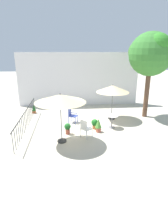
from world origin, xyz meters
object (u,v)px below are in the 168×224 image
object	(u,v)px
cafe_table_0	(112,119)
potted_plant_3	(95,123)
patio_umbrella_0	(113,89)
shade_tree	(151,54)
potted_plant_1	(68,128)
potted_plant_2	(34,109)
potted_plant_0	(98,125)
patio_chair_0	(72,114)
patio_chair_1	(85,128)
patio_umbrella_1	(60,99)

from	to	relation	value
cafe_table_0	potted_plant_3	distance (m)	1.01
patio_umbrella_0	potted_plant_3	distance (m)	2.58
shade_tree	potted_plant_3	bearing A→B (deg)	-153.48
potted_plant_1	potted_plant_2	bearing A→B (deg)	121.99
potted_plant_1	potted_plant_3	size ratio (longest dim) A/B	1.05
patio_umbrella_0	potted_plant_2	bearing A→B (deg)	162.62
patio_umbrella_0	cafe_table_0	world-z (taller)	patio_umbrella_0
patio_umbrella_0	cafe_table_0	bearing A→B (deg)	-102.32
shade_tree	potted_plant_3	xyz separation A→B (m)	(-3.65, -1.82, -3.65)
shade_tree	potted_plant_0	distance (m)	5.50
potted_plant_0	potted_plant_3	distance (m)	0.48
potted_plant_0	cafe_table_0	bearing A→B (deg)	31.12
patio_chair_0	potted_plant_1	xyz separation A→B (m)	(-0.27, -1.68, -0.17)
shade_tree	potted_plant_2	bearing A→B (deg)	170.08
shade_tree	potted_plant_0	xyz separation A→B (m)	(-3.52, -2.28, -3.56)
patio_umbrella_0	patio_chair_0	size ratio (longest dim) A/B	2.41
patio_chair_0	patio_chair_1	xyz separation A→B (m)	(0.61, -2.23, 0.04)
patio_chair_0	potted_plant_3	distance (m)	1.68
shade_tree	potted_plant_3	world-z (taller)	shade_tree
shade_tree	cafe_table_0	size ratio (longest dim) A/B	7.26
potted_plant_2	patio_chair_0	bearing A→B (deg)	-38.13
potted_plant_1	potted_plant_2	world-z (taller)	potted_plant_2
patio_umbrella_0	patio_chair_1	size ratio (longest dim) A/B	2.31
patio_umbrella_0	patio_chair_1	world-z (taller)	patio_umbrella_0
patio_umbrella_1	cafe_table_0	bearing A→B (deg)	28.41
patio_chair_1	potted_plant_3	bearing A→B (deg)	60.58
patio_umbrella_1	patio_chair_0	bearing A→B (deg)	77.71
cafe_table_0	potted_plant_0	size ratio (longest dim) A/B	0.98
cafe_table_0	patio_chair_1	world-z (taller)	patio_chair_1
patio_umbrella_0	potted_plant_1	size ratio (longest dim) A/B	3.77
potted_plant_0	potted_plant_2	distance (m)	5.35
patio_umbrella_1	patio_chair_0	world-z (taller)	patio_umbrella_1
potted_plant_2	patio_chair_1	bearing A→B (deg)	-53.13
patio_umbrella_0	potted_plant_3	size ratio (longest dim) A/B	3.96
potted_plant_2	patio_umbrella_0	bearing A→B (deg)	-17.38
patio_umbrella_0	patio_umbrella_1	xyz separation A→B (m)	(-3.11, -2.97, 0.20)
patio_umbrella_0	patio_umbrella_1	size ratio (longest dim) A/B	0.93
potted_plant_3	cafe_table_0	bearing A→B (deg)	3.55
shade_tree	potted_plant_3	distance (m)	5.47
cafe_table_0	patio_umbrella_0	bearing A→B (deg)	77.68
shade_tree	patio_chair_1	world-z (taller)	shade_tree
patio_umbrella_0	potted_plant_1	bearing A→B (deg)	-143.44
patio_chair_0	potted_plant_3	world-z (taller)	patio_chair_0
shade_tree	patio_chair_0	distance (m)	6.04
patio_umbrella_1	potted_plant_3	size ratio (longest dim) A/B	4.26
patio_chair_1	potted_plant_1	size ratio (longest dim) A/B	1.63
cafe_table_0	potted_plant_1	world-z (taller)	cafe_table_0
patio_umbrella_0	patio_chair_0	world-z (taller)	patio_umbrella_0
shade_tree	potted_plant_1	xyz separation A→B (m)	(-5.17, -2.39, -3.63)
cafe_table_0	patio_chair_1	xyz separation A→B (m)	(-1.62, -1.19, 0.05)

